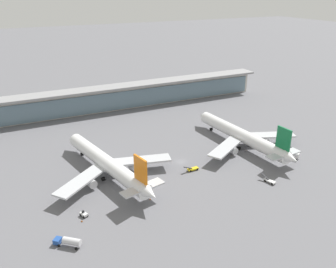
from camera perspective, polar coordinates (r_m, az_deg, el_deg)
The scene contains 12 objects.
ground_plane at distance 155.67m, azimuth 2.08°, elevation -4.52°, with size 1200.00×1200.00×0.00m, color slate.
airliner_left_stand at distance 143.76m, azimuth -9.83°, elevation -4.79°, with size 50.96×67.30×18.09m.
airliner_centre_stand at distance 171.02m, azimuth 12.08°, elevation -0.30°, with size 52.04×67.96×18.09m.
service_truck_near_nose_blue at distance 113.04m, azimuth -15.90°, elevation -16.48°, with size 8.06×7.21×2.95m.
service_truck_under_wing_white at distance 124.40m, azimuth -13.58°, elevation -12.58°, with size 2.65×3.29×2.05m.
service_truck_mid_apron_yellow at distance 167.46m, azimuth 19.56°, elevation -3.21°, with size 5.64×7.47×3.10m.
service_truck_by_tail_yellow at distance 184.85m, azimuth 12.14°, elevation 0.15°, with size 3.73×7.61×3.10m.
service_truck_on_taxiway_yellow at distance 148.40m, azimuth 4.02°, elevation -5.69°, with size 6.85×2.09×2.70m.
service_truck_at_far_stand_white at distance 145.32m, azimuth 16.19°, elevation -7.31°, with size 2.93×6.93×2.70m.
terminal_building at distance 223.23m, azimuth -7.69°, elevation 6.15°, with size 194.20×12.80×15.20m.
safety_cone_alpha at distance 122.39m, azimuth -13.89°, elevation -13.60°, with size 0.62×0.62×0.70m.
safety_cone_bravo at distance 129.75m, azimuth -2.92°, elevation -10.53°, with size 0.62×0.62×0.70m.
Camera 1 is at (-64.56, -121.95, 72.05)m, focal length 37.36 mm.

